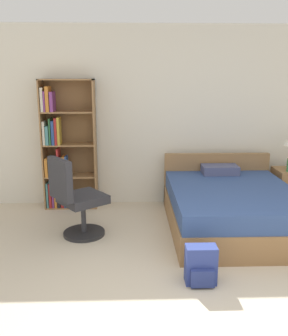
{
  "coord_description": "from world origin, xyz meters",
  "views": [
    {
      "loc": [
        -0.66,
        -2.28,
        1.89
      ],
      "look_at": [
        -0.51,
        1.98,
        0.84
      ],
      "focal_mm": 40.0,
      "sensor_mm": 36.0,
      "label": 1
    }
  ],
  "objects": [
    {
      "name": "backpack_blue",
      "position": [
        -0.02,
        0.85,
        0.17
      ],
      "size": [
        0.29,
        0.22,
        0.37
      ],
      "color": "navy",
      "rests_on": "ground_plane"
    },
    {
      "name": "bed",
      "position": [
        0.59,
        2.16,
        0.28
      ],
      "size": [
        1.53,
        1.92,
        0.79
      ],
      "color": "olive",
      "rests_on": "ground_plane"
    },
    {
      "name": "office_chair",
      "position": [
        -1.32,
        1.94,
        0.46
      ],
      "size": [
        0.72,
        0.71,
        0.99
      ],
      "color": "#232326",
      "rests_on": "ground_plane"
    },
    {
      "name": "wall_back",
      "position": [
        0.0,
        3.23,
        1.3
      ],
      "size": [
        9.0,
        0.06,
        2.6
      ],
      "color": "silver",
      "rests_on": "ground_plane"
    },
    {
      "name": "bookshelf",
      "position": [
        -1.65,
        3.03,
        0.87
      ],
      "size": [
        0.75,
        0.3,
        1.85
      ],
      "color": "olive",
      "rests_on": "ground_plane"
    }
  ]
}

